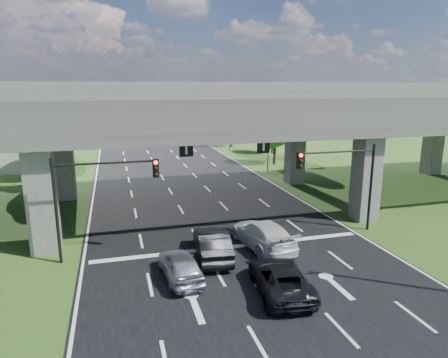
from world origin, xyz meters
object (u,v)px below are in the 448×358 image
signal_right (344,173)px  car_silver (180,265)px  streetlight_beyond (227,113)px  car_dark (212,244)px  signal_left (96,189)px  streetlight_far (266,122)px  car_white (263,234)px  car_trailing (280,278)px

signal_right → car_silver: bearing=-162.2°
streetlight_beyond → car_dark: bearing=-107.2°
signal_right → car_dark: 10.12m
car_silver → car_dark: car_dark is taller
signal_left → streetlight_far: (17.92, 20.06, 1.66)m
signal_right → signal_left: size_ratio=1.00×
signal_right → car_white: bearing=-171.1°
streetlight_beyond → car_silver: 42.45m
car_silver → car_white: bearing=-158.1°
signal_left → car_dark: (6.23, -1.62, -3.32)m
streetlight_far → streetlight_beyond: same height
streetlight_far → car_white: 23.13m
car_white → car_trailing: 5.57m
car_trailing → signal_left: bearing=-29.9°
car_silver → car_dark: bearing=-140.8°
car_white → car_trailing: bearing=70.2°
streetlight_beyond → signal_right: bearing=-93.6°
streetlight_far → car_trailing: size_ratio=1.96×
signal_right → car_dark: size_ratio=1.19×
car_dark → car_white: (3.40, 0.68, -0.01)m
signal_right → streetlight_far: 20.25m
signal_right → streetlight_beyond: 36.17m
car_white → car_silver: bearing=19.0°
signal_left → car_dark: bearing=-14.6°
car_silver → car_trailing: 5.15m
car_dark → signal_left: bearing=-8.9°
car_dark → car_white: car_dark is taller
signal_left → car_white: (9.62, -0.94, -3.33)m
signal_right → car_trailing: signal_right is taller
car_white → car_trailing: car_white is taller
signal_left → streetlight_far: bearing=48.2°
signal_right → signal_left: (-15.65, 0.00, 0.00)m
streetlight_far → streetlight_beyond: bearing=90.0°
streetlight_far → car_silver: size_ratio=2.31×
streetlight_beyond → car_white: (-8.30, -37.00, -5.00)m
car_silver → car_dark: (2.20, 2.12, 0.10)m
signal_left → streetlight_beyond: streetlight_beyond is taller
car_silver → car_white: size_ratio=0.76×
streetlight_beyond → car_dark: (-11.69, -37.68, -4.98)m
signal_right → streetlight_beyond: bearing=86.4°
streetlight_beyond → signal_left: bearing=-116.4°
signal_left → car_dark: size_ratio=1.19×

